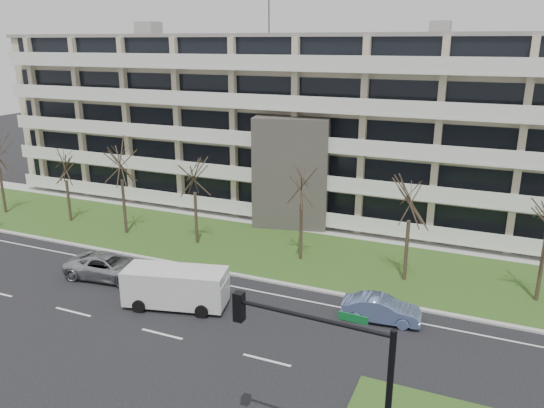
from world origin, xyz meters
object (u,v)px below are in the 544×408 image
at_px(silver_pickup, 109,267).
at_px(blue_sedan, 381,309).
at_px(white_van, 177,284).
at_px(traffic_signal, 333,374).

relative_size(silver_pickup, blue_sedan, 1.33).
relative_size(white_van, traffic_signal, 0.94).
xyz_separation_m(silver_pickup, traffic_signal, (18.00, -10.26, 3.49)).
bearing_deg(silver_pickup, blue_sedan, -92.20).
distance_m(silver_pickup, traffic_signal, 21.01).
bearing_deg(blue_sedan, white_van, 99.10).
height_order(blue_sedan, white_van, white_van).
xyz_separation_m(white_van, traffic_signal, (11.86, -8.77, 2.92)).
height_order(blue_sedan, traffic_signal, traffic_signal).
bearing_deg(traffic_signal, blue_sedan, 95.67).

